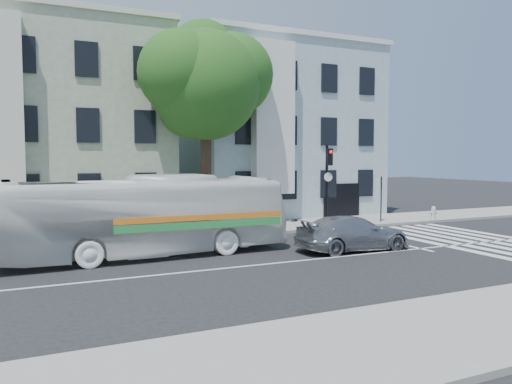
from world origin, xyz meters
TOP-DOWN VIEW (x-y plane):
  - ground at (0.00, 0.00)m, footprint 120.00×120.00m
  - sidewalk_far at (0.00, 8.00)m, footprint 80.00×4.00m
  - sidewalk_near at (0.00, -8.00)m, footprint 80.00×4.00m
  - building_left at (-7.00, 15.00)m, footprint 12.00×10.00m
  - building_right at (7.00, 15.00)m, footprint 12.00×10.00m
  - street_tree at (0.06, 8.74)m, footprint 7.30×5.90m
  - bus at (-4.41, 3.24)m, footprint 3.09×11.40m
  - sedan at (3.71, 0.92)m, footprint 2.07×4.94m
  - hedge at (-3.37, 6.80)m, footprint 8.54×1.87m
  - traffic_signal at (6.28, 6.76)m, footprint 0.47×0.54m
  - fire_hydrant at (13.41, 6.30)m, footprint 0.46×0.26m
  - far_sign_pole at (10.02, 6.97)m, footprint 0.46×0.21m

SIDE VIEW (x-z plane):
  - ground at x=0.00m, z-range 0.00..0.00m
  - sidewalk_far at x=0.00m, z-range 0.00..0.15m
  - sidewalk_near at x=0.00m, z-range 0.00..0.15m
  - hedge at x=-3.37m, z-range 0.15..0.85m
  - fire_hydrant at x=13.41m, z-range 0.16..0.96m
  - sedan at x=3.71m, z-range 0.00..1.43m
  - bus at x=-4.41m, z-range 0.00..3.15m
  - far_sign_pole at x=10.02m, z-range 0.49..3.08m
  - traffic_signal at x=6.28m, z-range 0.66..5.15m
  - building_left at x=-7.00m, z-range 0.00..11.00m
  - building_right at x=7.00m, z-range 0.00..11.00m
  - street_tree at x=0.06m, z-range 2.28..13.38m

